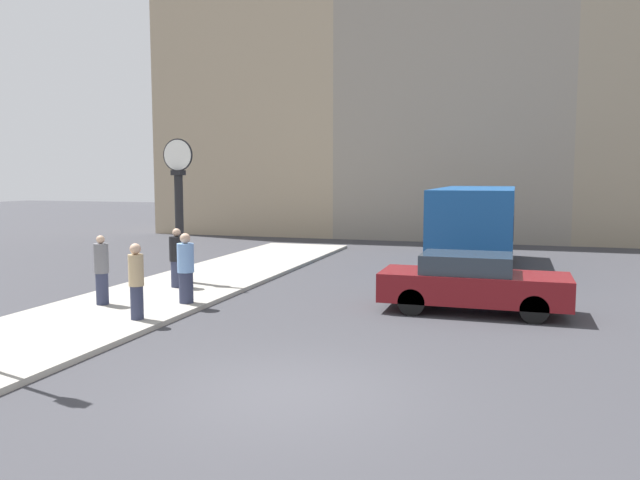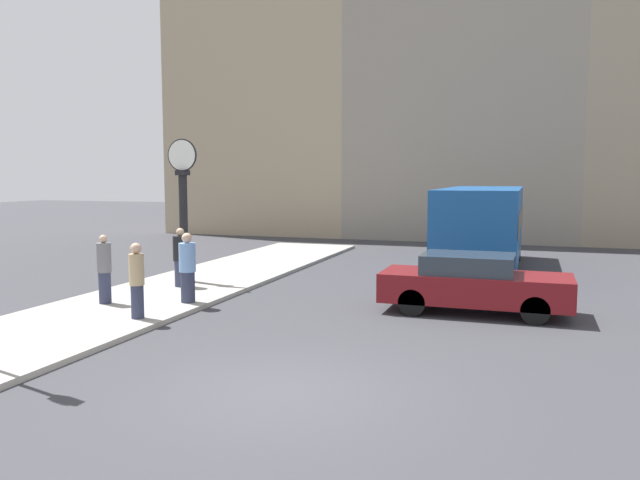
{
  "view_description": "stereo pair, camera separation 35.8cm",
  "coord_description": "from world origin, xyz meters",
  "px_view_note": "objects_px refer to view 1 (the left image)",
  "views": [
    {
      "loc": [
        3.22,
        -8.74,
        3.32
      ],
      "look_at": [
        -1.12,
        5.12,
        1.82
      ],
      "focal_mm": 35.0,
      "sensor_mm": 36.0,
      "label": 1
    },
    {
      "loc": [
        3.56,
        -8.63,
        3.32
      ],
      "look_at": [
        -1.12,
        5.12,
        1.82
      ],
      "focal_mm": 35.0,
      "sensor_mm": 36.0,
      "label": 2
    }
  ],
  "objects_px": {
    "pedestrian_grey_jacket": "(102,270)",
    "street_clock": "(179,206)",
    "sedan_car": "(472,283)",
    "bus_distant": "(476,223)",
    "pedestrian_tan_coat": "(136,281)",
    "pedestrian_blue_stripe": "(186,269)",
    "pedestrian_black_jacket": "(177,258)"
  },
  "relations": [
    {
      "from": "bus_distant",
      "to": "pedestrian_grey_jacket",
      "type": "height_order",
      "value": "bus_distant"
    },
    {
      "from": "bus_distant",
      "to": "sedan_car",
      "type": "bearing_deg",
      "value": -87.11
    },
    {
      "from": "pedestrian_blue_stripe",
      "to": "street_clock",
      "type": "bearing_deg",
      "value": 122.38
    },
    {
      "from": "street_clock",
      "to": "pedestrian_tan_coat",
      "type": "height_order",
      "value": "street_clock"
    },
    {
      "from": "sedan_car",
      "to": "pedestrian_blue_stripe",
      "type": "distance_m",
      "value": 7.12
    },
    {
      "from": "pedestrian_tan_coat",
      "to": "pedestrian_blue_stripe",
      "type": "distance_m",
      "value": 1.95
    },
    {
      "from": "pedestrian_grey_jacket",
      "to": "pedestrian_tan_coat",
      "type": "distance_m",
      "value": 2.1
    },
    {
      "from": "bus_distant",
      "to": "pedestrian_black_jacket",
      "type": "xyz_separation_m",
      "value": [
        -7.93,
        -7.17,
        -0.7
      ]
    },
    {
      "from": "sedan_car",
      "to": "pedestrian_blue_stripe",
      "type": "xyz_separation_m",
      "value": [
        -6.94,
        -1.58,
        0.26
      ]
    },
    {
      "from": "pedestrian_blue_stripe",
      "to": "pedestrian_black_jacket",
      "type": "distance_m",
      "value": 2.38
    },
    {
      "from": "pedestrian_blue_stripe",
      "to": "pedestrian_black_jacket",
      "type": "relative_size",
      "value": 1.04
    },
    {
      "from": "pedestrian_black_jacket",
      "to": "bus_distant",
      "type": "bearing_deg",
      "value": 42.08
    },
    {
      "from": "street_clock",
      "to": "pedestrian_black_jacket",
      "type": "xyz_separation_m",
      "value": [
        0.42,
        -0.89,
        -1.46
      ]
    },
    {
      "from": "pedestrian_tan_coat",
      "to": "pedestrian_black_jacket",
      "type": "bearing_deg",
      "value": 107.69
    },
    {
      "from": "bus_distant",
      "to": "pedestrian_tan_coat",
      "type": "bearing_deg",
      "value": -121.21
    },
    {
      "from": "pedestrian_grey_jacket",
      "to": "pedestrian_black_jacket",
      "type": "bearing_deg",
      "value": 79.15
    },
    {
      "from": "sedan_car",
      "to": "street_clock",
      "type": "height_order",
      "value": "street_clock"
    },
    {
      "from": "sedan_car",
      "to": "pedestrian_blue_stripe",
      "type": "relative_size",
      "value": 2.52
    },
    {
      "from": "sedan_car",
      "to": "bus_distant",
      "type": "xyz_separation_m",
      "value": [
        -0.38,
        7.52,
        0.92
      ]
    },
    {
      "from": "sedan_car",
      "to": "bus_distant",
      "type": "distance_m",
      "value": 7.59
    },
    {
      "from": "pedestrian_tan_coat",
      "to": "street_clock",
      "type": "bearing_deg",
      "value": 109.13
    },
    {
      "from": "street_clock",
      "to": "pedestrian_black_jacket",
      "type": "bearing_deg",
      "value": -64.91
    },
    {
      "from": "sedan_car",
      "to": "pedestrian_black_jacket",
      "type": "xyz_separation_m",
      "value": [
        -8.31,
        0.36,
        0.22
      ]
    },
    {
      "from": "street_clock",
      "to": "pedestrian_grey_jacket",
      "type": "xyz_separation_m",
      "value": [
        -0.11,
        -3.63,
        -1.43
      ]
    },
    {
      "from": "sedan_car",
      "to": "pedestrian_blue_stripe",
      "type": "bearing_deg",
      "value": -167.15
    },
    {
      "from": "pedestrian_tan_coat",
      "to": "pedestrian_black_jacket",
      "type": "distance_m",
      "value": 4.08
    },
    {
      "from": "pedestrian_grey_jacket",
      "to": "street_clock",
      "type": "bearing_deg",
      "value": 88.3
    },
    {
      "from": "pedestrian_grey_jacket",
      "to": "pedestrian_blue_stripe",
      "type": "xyz_separation_m",
      "value": [
        1.9,
        0.8,
        0.01
      ]
    },
    {
      "from": "pedestrian_blue_stripe",
      "to": "pedestrian_tan_coat",
      "type": "bearing_deg",
      "value": -94.1
    },
    {
      "from": "pedestrian_black_jacket",
      "to": "pedestrian_grey_jacket",
      "type": "bearing_deg",
      "value": -100.85
    },
    {
      "from": "bus_distant",
      "to": "street_clock",
      "type": "distance_m",
      "value": 10.47
    },
    {
      "from": "sedan_car",
      "to": "pedestrian_black_jacket",
      "type": "height_order",
      "value": "pedestrian_black_jacket"
    }
  ]
}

